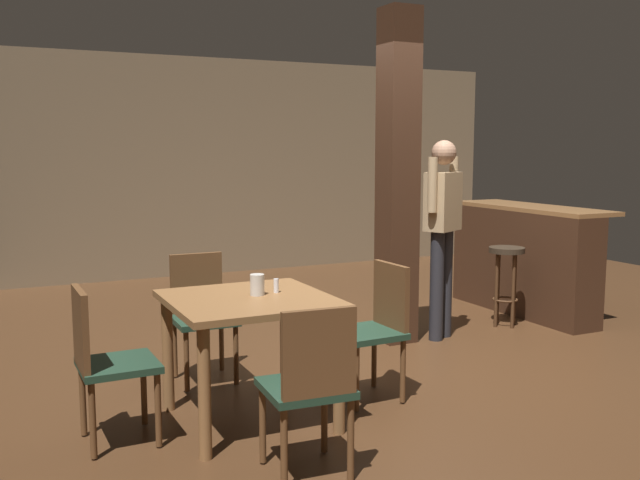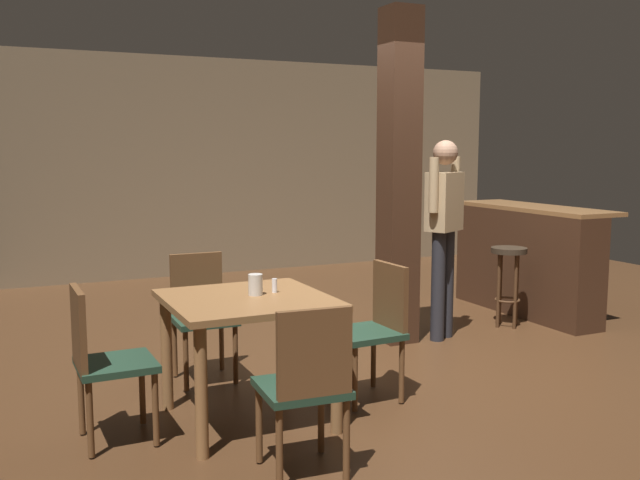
% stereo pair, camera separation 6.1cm
% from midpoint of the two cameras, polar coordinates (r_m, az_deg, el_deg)
% --- Properties ---
extents(ground_plane, '(10.80, 10.80, 0.00)m').
position_cam_midpoint_polar(ground_plane, '(5.68, 6.94, -9.61)').
color(ground_plane, '#422816').
extents(wall_back, '(8.00, 0.10, 2.80)m').
position_cam_midpoint_polar(wall_back, '(9.54, -7.70, 5.81)').
color(wall_back, '#756047').
rests_on(wall_back, ground_plane).
extents(pillar, '(0.28, 0.28, 2.80)m').
position_cam_midpoint_polar(pillar, '(6.04, 5.94, 4.92)').
color(pillar, '#382114').
rests_on(pillar, ground_plane).
extents(dining_table, '(0.94, 0.94, 0.77)m').
position_cam_midpoint_polar(dining_table, '(4.32, -6.09, -6.26)').
color(dining_table, brown).
rests_on(dining_table, ground_plane).
extents(chair_east, '(0.44, 0.44, 0.89)m').
position_cam_midpoint_polar(chair_east, '(4.74, 4.13, -6.68)').
color(chair_east, '#1E3828').
rests_on(chair_east, ground_plane).
extents(chair_west, '(0.43, 0.43, 0.89)m').
position_cam_midpoint_polar(chair_west, '(4.18, -17.31, -8.93)').
color(chair_west, '#1E3828').
rests_on(chair_west, ground_plane).
extents(chair_south, '(0.45, 0.45, 0.89)m').
position_cam_midpoint_polar(chair_south, '(3.60, -1.24, -11.26)').
color(chair_south, '#1E3828').
rests_on(chair_south, ground_plane).
extents(chair_north, '(0.43, 0.43, 0.89)m').
position_cam_midpoint_polar(chair_north, '(5.19, -9.82, -5.53)').
color(chair_north, '#1E3828').
rests_on(chair_north, ground_plane).
extents(napkin_cup, '(0.09, 0.09, 0.13)m').
position_cam_midpoint_polar(napkin_cup, '(4.33, -5.44, -3.59)').
color(napkin_cup, beige).
rests_on(napkin_cup, dining_table).
extents(salt_shaker, '(0.03, 0.03, 0.09)m').
position_cam_midpoint_polar(salt_shaker, '(4.40, -3.92, -3.67)').
color(salt_shaker, silver).
rests_on(salt_shaker, dining_table).
extents(standing_person, '(0.45, 0.33, 1.72)m').
position_cam_midpoint_polar(standing_person, '(6.20, 9.49, 1.24)').
color(standing_person, tan).
rests_on(standing_person, ground_plane).
extents(bar_counter, '(0.56, 1.78, 1.08)m').
position_cam_midpoint_polar(bar_counter, '(7.40, 15.70, -1.47)').
color(bar_counter, brown).
rests_on(bar_counter, ground_plane).
extents(bar_stool_near, '(0.33, 0.33, 0.74)m').
position_cam_midpoint_polar(bar_stool_near, '(6.82, 14.43, -2.17)').
color(bar_stool_near, '#2D2319').
rests_on(bar_stool_near, ground_plane).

